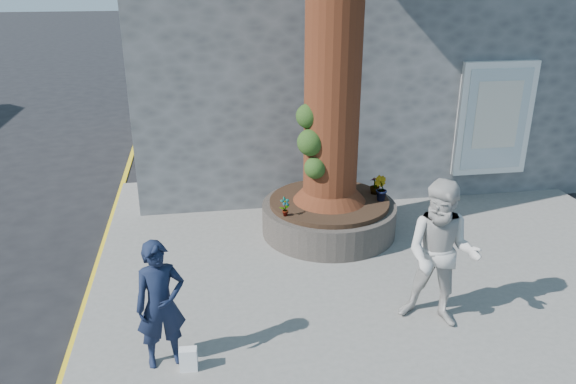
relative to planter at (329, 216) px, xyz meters
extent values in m
plane|color=black|center=(-0.80, -2.00, -0.41)|extent=(120.00, 120.00, 0.00)
cube|color=slate|center=(0.70, -1.00, -0.35)|extent=(9.00, 8.00, 0.12)
cube|color=yellow|center=(-3.85, -1.00, -0.41)|extent=(0.10, 30.00, 0.01)
cube|color=#4D5053|center=(1.70, 5.20, 2.59)|extent=(10.00, 8.00, 6.00)
cube|color=white|center=(3.50, 1.14, 1.29)|extent=(1.50, 0.12, 2.20)
cube|color=silver|center=(3.50, 1.08, 1.29)|extent=(1.25, 0.04, 1.95)
cube|color=silver|center=(3.50, 1.06, 1.39)|extent=(0.90, 0.02, 1.30)
cylinder|color=black|center=(0.00, 0.00, -0.03)|extent=(2.30, 2.30, 0.52)
cylinder|color=black|center=(0.00, 0.00, 0.27)|extent=(2.04, 2.04, 0.08)
cone|color=#401910|center=(0.00, 0.00, 0.66)|extent=(1.24, 1.24, 0.70)
sphere|color=#1A3712|center=(-0.38, -0.20, 1.41)|extent=(0.44, 0.44, 0.44)
sphere|color=#1A3712|center=(-0.32, -0.30, 1.01)|extent=(0.36, 0.36, 0.36)
sphere|color=#1A3712|center=(-0.40, -0.08, 1.81)|extent=(0.40, 0.40, 0.40)
imported|color=#121A31|center=(-2.67, -3.09, 0.48)|extent=(0.63, 0.49, 1.55)
imported|color=#BBB7B3|center=(0.76, -2.83, 0.68)|extent=(1.19, 1.12, 1.95)
cube|color=white|center=(-2.40, -3.28, -0.15)|extent=(0.21, 0.13, 0.28)
imported|color=gray|center=(-0.85, -0.54, 0.47)|extent=(0.19, 0.16, 0.32)
imported|color=gray|center=(0.85, -0.15, 0.52)|extent=(0.31, 0.32, 0.42)
imported|color=gray|center=(0.85, 0.15, 0.47)|extent=(0.20, 0.20, 0.32)
imported|color=gray|center=(0.16, 0.85, 0.46)|extent=(0.30, 0.32, 0.30)
camera|label=1|loc=(-2.11, -8.62, 4.00)|focal=35.00mm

